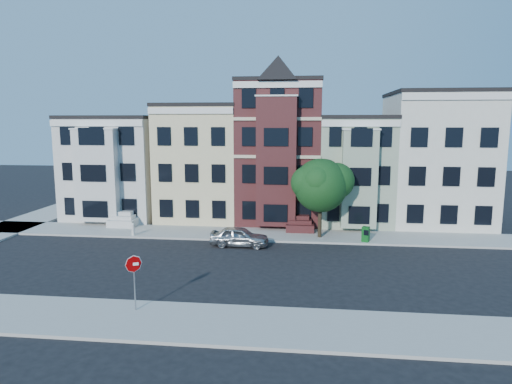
# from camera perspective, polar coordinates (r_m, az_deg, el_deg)

# --- Properties ---
(ground) EXTENTS (120.00, 120.00, 0.00)m
(ground) POSITION_cam_1_polar(r_m,az_deg,el_deg) (27.94, 1.10, -9.53)
(ground) COLOR black
(far_sidewalk) EXTENTS (60.00, 4.00, 0.15)m
(far_sidewalk) POSITION_cam_1_polar(r_m,az_deg,el_deg) (35.58, 2.32, -5.38)
(far_sidewalk) COLOR #9E9B93
(far_sidewalk) RESTS_ON ground
(near_sidewalk) EXTENTS (60.00, 4.00, 0.15)m
(near_sidewalk) POSITION_cam_1_polar(r_m,az_deg,el_deg) (20.52, -1.11, -16.34)
(near_sidewalk) COLOR #9E9B93
(near_sidewalk) RESTS_ON ground
(house_white) EXTENTS (8.00, 9.00, 9.00)m
(house_white) POSITION_cam_1_polar(r_m,az_deg,el_deg) (44.69, -16.57, 2.94)
(house_white) COLOR silver
(house_white) RESTS_ON ground
(house_yellow) EXTENTS (7.00, 9.00, 10.00)m
(house_yellow) POSITION_cam_1_polar(r_m,az_deg,el_deg) (42.16, -6.52, 3.60)
(house_yellow) COLOR beige
(house_yellow) RESTS_ON ground
(house_brown) EXTENTS (7.00, 9.00, 12.00)m
(house_brown) POSITION_cam_1_polar(r_m,az_deg,el_deg) (41.08, 3.05, 4.90)
(house_brown) COLOR #411919
(house_brown) RESTS_ON ground
(house_green) EXTENTS (6.00, 9.00, 9.00)m
(house_green) POSITION_cam_1_polar(r_m,az_deg,el_deg) (41.33, 12.07, 2.66)
(house_green) COLOR #92A286
(house_green) RESTS_ON ground
(house_cream) EXTENTS (8.00, 9.00, 11.00)m
(house_cream) POSITION_cam_1_polar(r_m,az_deg,el_deg) (42.49, 21.57, 3.75)
(house_cream) COLOR silver
(house_cream) RESTS_ON ground
(street_tree) EXTENTS (8.26, 8.26, 7.35)m
(street_tree) POSITION_cam_1_polar(r_m,az_deg,el_deg) (34.22, 8.07, 0.37)
(street_tree) COLOR #1D521E
(street_tree) RESTS_ON far_sidewalk
(parked_car) EXTENTS (4.20, 1.79, 1.41)m
(parked_car) POSITION_cam_1_polar(r_m,az_deg,el_deg) (32.53, -2.09, -5.59)
(parked_car) COLOR #A7AAAE
(parked_car) RESTS_ON ground
(newspaper_box) EXTENTS (0.63, 0.60, 1.10)m
(newspaper_box) POSITION_cam_1_polar(r_m,az_deg,el_deg) (34.14, 13.55, -5.15)
(newspaper_box) COLOR #0C5519
(newspaper_box) RESTS_ON far_sidewalk
(fire_hydrant) EXTENTS (0.34, 0.34, 0.76)m
(fire_hydrant) POSITION_cam_1_polar(r_m,az_deg,el_deg) (36.28, -15.11, -4.66)
(fire_hydrant) COLOR silver
(fire_hydrant) RESTS_ON far_sidewalk
(stop_sign) EXTENTS (0.79, 0.41, 2.96)m
(stop_sign) POSITION_cam_1_polar(r_m,az_deg,el_deg) (22.00, -14.96, -10.51)
(stop_sign) COLOR #B30101
(stop_sign) RESTS_ON near_sidewalk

